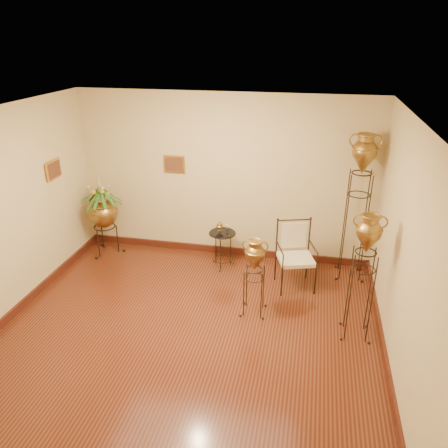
% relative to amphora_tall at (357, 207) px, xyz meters
% --- Properties ---
extents(ground, '(5.00, 5.00, 0.00)m').
position_rel_amphora_tall_xyz_m(ground, '(-2.15, -2.15, -1.19)').
color(ground, '#572614').
rests_on(ground, ground).
extents(room_shell, '(5.02, 5.02, 2.81)m').
position_rel_amphora_tall_xyz_m(room_shell, '(-2.16, -2.14, 0.54)').
color(room_shell, '#CCB083').
rests_on(room_shell, ground).
extents(amphora_tall, '(0.48, 0.48, 2.34)m').
position_rel_amphora_tall_xyz_m(amphora_tall, '(0.00, 0.00, 0.00)').
color(amphora_tall, black).
rests_on(amphora_tall, ground).
extents(amphora_mid, '(0.49, 0.49, 1.72)m').
position_rel_amphora_tall_xyz_m(amphora_mid, '(-0.00, -1.56, -0.33)').
color(amphora_mid, black).
rests_on(amphora_mid, ground).
extents(amphora_short, '(0.41, 0.41, 1.14)m').
position_rel_amphora_tall_xyz_m(amphora_short, '(-1.37, -1.33, -0.63)').
color(amphora_short, black).
rests_on(amphora_short, ground).
extents(planter_urn, '(0.87, 0.87, 1.46)m').
position_rel_amphora_tall_xyz_m(planter_urn, '(-4.21, -0.07, -0.38)').
color(planter_urn, black).
rests_on(planter_urn, ground).
extents(armchair, '(0.73, 0.70, 1.05)m').
position_rel_amphora_tall_xyz_m(armchair, '(-0.85, -0.55, -0.67)').
color(armchair, black).
rests_on(armchair, ground).
extents(side_table, '(0.53, 0.53, 0.79)m').
position_rel_amphora_tall_xyz_m(side_table, '(-2.08, -0.14, -0.87)').
color(side_table, black).
rests_on(side_table, ground).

